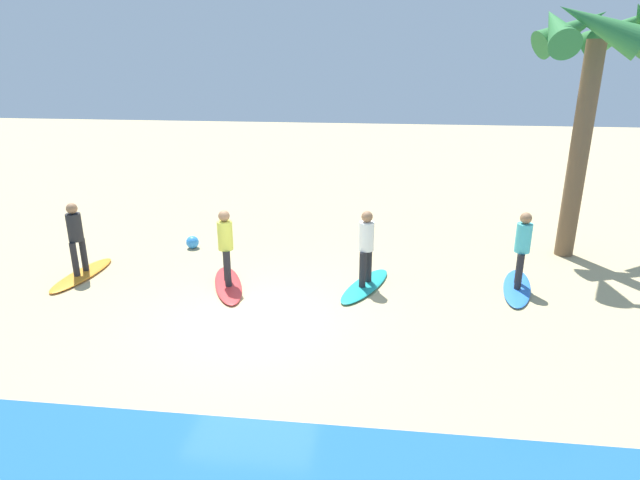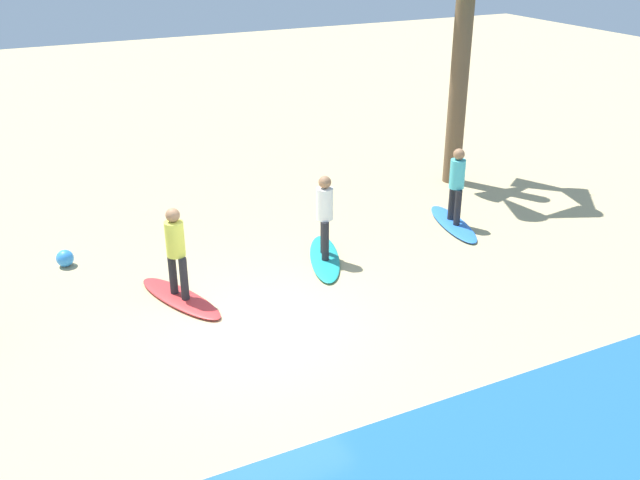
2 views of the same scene
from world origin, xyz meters
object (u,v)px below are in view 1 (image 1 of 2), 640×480
at_px(surfboard_teal, 365,286).
at_px(beach_ball, 192,242).
at_px(surfer_orange, 76,233).
at_px(surfboard_blue, 517,288).
at_px(palm_tree, 595,51).
at_px(surfboard_orange, 82,275).
at_px(surfboard_red, 228,285).
at_px(surfer_red, 226,242).
at_px(surfer_teal, 366,243).
at_px(surfer_blue, 523,244).

xyz_separation_m(surfboard_teal, beach_ball, (4.56, -1.96, 0.12)).
distance_m(surfer_orange, beach_ball, 2.95).
relative_size(surfboard_blue, surfer_orange, 1.28).
bearing_deg(palm_tree, surfboard_blue, 55.11).
xyz_separation_m(surfboard_orange, surfer_orange, (-0.00, 0.00, 0.99)).
xyz_separation_m(palm_tree, beach_ball, (9.45, 0.67, -4.68)).
height_order(surfboard_red, surfer_red, surfer_red).
bearing_deg(surfboard_red, surfboard_teal, 75.29).
xyz_separation_m(surfboard_teal, surfer_teal, (0.00, 0.00, 0.99)).
xyz_separation_m(surfboard_red, surfer_orange, (3.46, -0.15, 0.99)).
bearing_deg(surfboard_teal, surfboard_blue, 116.94).
height_order(surfer_blue, surfer_teal, same).
bearing_deg(surfboard_red, surfboard_blue, 74.83).
xyz_separation_m(surfboard_red, surfer_red, (0.00, 0.00, 0.99)).
distance_m(surfer_red, beach_ball, 2.91).
xyz_separation_m(surfboard_teal, surfer_red, (2.97, 0.30, 0.99)).
bearing_deg(surfer_red, surfboard_blue, -174.62).
xyz_separation_m(surfboard_blue, surfboard_teal, (3.25, 0.28, 0.00)).
bearing_deg(surfboard_red, surfer_orange, -113.08).
xyz_separation_m(surfboard_teal, surfboard_red, (2.97, 0.30, 0.00)).
bearing_deg(surfboard_red, palm_tree, 89.97).
xyz_separation_m(surfer_blue, surfboard_teal, (3.25, 0.28, -0.99)).
distance_m(surfer_blue, surfboard_teal, 3.41).
height_order(surfer_blue, surfboard_teal, surfer_blue).
bearing_deg(surfboard_teal, surfer_orange, -66.69).
height_order(palm_tree, beach_ball, palm_tree).
relative_size(surfer_teal, surfer_orange, 1.00).
distance_m(surfer_teal, surfer_red, 2.98).
distance_m(surfboard_blue, beach_ball, 7.99).
bearing_deg(surfer_blue, beach_ball, -12.16).
xyz_separation_m(surfer_teal, surfboard_orange, (6.43, 0.15, -0.99)).
bearing_deg(surfboard_blue, surfer_teal, -72.45).
distance_m(surfboard_teal, beach_ball, 4.97).
xyz_separation_m(surfer_red, beach_ball, (1.59, -2.27, -0.87)).
relative_size(surfboard_orange, palm_tree, 0.35).
bearing_deg(surfboard_teal, surfer_blue, 116.94).
distance_m(surfboard_orange, palm_tree, 12.61).
bearing_deg(surfer_red, palm_tree, -159.49).
height_order(surfer_blue, surfboard_red, surfer_blue).
xyz_separation_m(surfer_blue, beach_ball, (7.81, -1.68, -0.87)).
height_order(surfboard_teal, surfboard_orange, same).
xyz_separation_m(surfer_red, surfer_orange, (3.46, -0.15, 0.00)).
height_order(surfboard_blue, surfer_red, surfer_red).
height_order(surfboard_blue, surfboard_red, same).
xyz_separation_m(surfboard_orange, beach_ball, (-1.87, -2.11, 0.12)).
bearing_deg(beach_ball, palm_tree, -175.92).
bearing_deg(surfboard_blue, surfer_blue, 12.59).
bearing_deg(surfboard_orange, surfboard_red, 93.71).
bearing_deg(surfer_teal, surfer_blue, -175.04).
distance_m(surfer_teal, beach_ball, 5.04).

